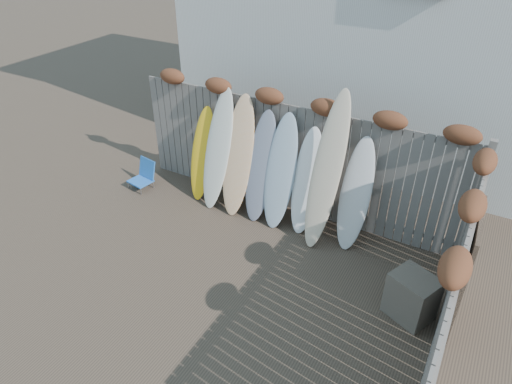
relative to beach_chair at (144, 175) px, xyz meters
The scene contains 14 objects.
ground 3.27m from the beach_chair, 30.88° to the right, with size 80.00×80.00×0.00m, color #493A2D.
back_fence 3.09m from the beach_chair, 14.17° to the left, with size 6.05×0.28×2.24m.
right_fence 6.03m from the beach_chair, 13.78° to the right, with size 0.28×4.40×2.24m.
beach_chair is the anchor object (origin of this frame).
wooden_crate 5.45m from the beach_chair, ahead, with size 0.58×0.48×0.67m, color brown.
lattice_panel 5.96m from the beach_chair, ahead, with size 0.05×1.12×1.69m, color brown.
surfboard_0 1.39m from the beach_chair, 16.47° to the left, with size 0.45×0.07×1.79m, color yellow.
surfboard_1 1.81m from the beach_chair, 10.74° to the left, with size 0.52×0.07×2.23m, color white.
surfboard_2 2.18m from the beach_chair, ahead, with size 0.54×0.07×2.18m, color #FFAE85.
surfboard_3 2.56m from the beach_chair, ahead, with size 0.50×0.07×1.98m, color slate.
surfboard_4 2.94m from the beach_chair, ahead, with size 0.52×0.07×2.02m, color #96AABC.
surfboard_5 3.37m from the beach_chair, ahead, with size 0.46×0.07×1.84m, color white.
surfboard_6 3.80m from the beach_chair, ahead, with size 0.48×0.07×2.60m, color beige.
surfboard_7 4.20m from the beach_chair, ahead, with size 0.48×0.07×1.88m, color silver.
Camera 1 is at (2.90, -3.98, 4.83)m, focal length 32.00 mm.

